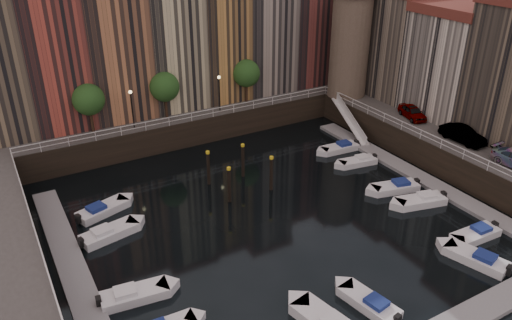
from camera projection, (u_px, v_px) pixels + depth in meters
ground at (267, 214)px, 43.05m from camera, size 200.00×200.00×0.00m
quay_far at (161, 106)px, 62.53m from camera, size 80.00×20.00×3.00m
quay_right at (501, 140)px, 53.28m from camera, size 20.00×36.00×3.00m
dock_left at (77, 282)px, 34.99m from camera, size 2.00×28.00×0.35m
dock_right at (413, 173)px, 49.40m from camera, size 2.00×28.00×0.35m
far_terrace at (189, 31)px, 57.82m from camera, size 48.70×10.30×17.50m
right_terrace at (462, 55)px, 53.49m from camera, size 9.30×24.30×14.00m
corner_tower at (350, 37)px, 58.61m from camera, size 5.20×5.20×13.80m
promenade_trees at (170, 86)px, 53.61m from camera, size 21.20×3.20×5.20m
street_lamps at (177, 94)px, 53.29m from camera, size 10.36×0.36×4.18m
railings at (240, 154)px, 45.14m from camera, size 36.08×34.04×0.52m
gangway at (350, 119)px, 57.55m from camera, size 2.78×8.32×3.73m
mooring_pilings at (238, 172)px, 46.50m from camera, size 4.95×4.25×3.78m
boat_left_2 at (133, 295)px, 33.51m from camera, size 4.87×2.26×1.10m
boat_left_3 at (108, 233)px, 39.89m from camera, size 4.99×2.64×1.12m
boat_left_4 at (102, 210)px, 43.01m from camera, size 4.87×3.03×1.09m
boat_right_0 at (476, 234)px, 39.82m from camera, size 4.51×1.78×1.03m
boat_right_1 at (422, 201)px, 44.38m from camera, size 4.87×2.74×1.09m
boat_right_2 at (396, 187)px, 46.56m from camera, size 4.79×2.71×1.07m
boat_right_3 at (358, 161)px, 51.39m from camera, size 4.28×2.08×0.96m
boat_right_4 at (340, 148)px, 54.29m from camera, size 4.54×1.95×1.03m
boat_near_2 at (370, 303)px, 32.81m from camera, size 2.37×4.66×1.04m
boat_near_3 at (477, 259)px, 36.99m from camera, size 2.93×4.92×1.10m
car_a at (412, 113)px, 54.43m from camera, size 2.74×4.43×1.41m
car_b at (462, 135)px, 48.83m from camera, size 1.74×4.69×1.53m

